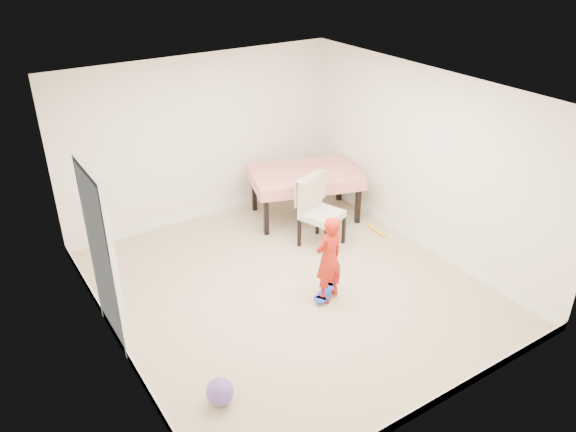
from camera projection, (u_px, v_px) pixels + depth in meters
ground at (290, 288)px, 7.39m from camera, size 5.00×5.00×0.00m
ceiling at (290, 95)px, 6.19m from camera, size 4.50×5.00×0.04m
wall_back at (202, 140)px, 8.63m from camera, size 4.50×0.04×2.60m
wall_front at (444, 302)px, 4.94m from camera, size 4.50×0.04×2.60m
wall_left at (107, 251)px, 5.71m from camera, size 0.04×5.00×2.60m
wall_right at (423, 161)px, 7.86m from camera, size 0.04×5.00×2.60m
door at (103, 261)px, 6.06m from camera, size 0.11×0.94×2.11m
baseboard_back at (207, 211)px, 9.21m from camera, size 4.50×0.02×0.12m
baseboard_front at (428, 405)px, 5.51m from camera, size 4.50×0.02×0.12m
baseboard_left at (123, 346)px, 6.28m from camera, size 0.02×5.00×0.12m
baseboard_right at (414, 237)px, 8.44m from camera, size 0.02×5.00×0.12m
dining_table at (305, 194)px, 9.01m from camera, size 1.93×1.52×0.79m
dining_chair at (322, 213)px, 8.13m from camera, size 0.76×0.81×1.06m
skateboard at (326, 293)px, 7.21m from camera, size 0.55×0.46×0.08m
child at (329, 261)px, 6.91m from camera, size 0.44×0.31×1.13m
balloon at (220, 392)px, 5.56m from camera, size 0.28×0.28×0.28m
foam_toy at (377, 231)px, 8.69m from camera, size 0.08×0.40×0.06m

